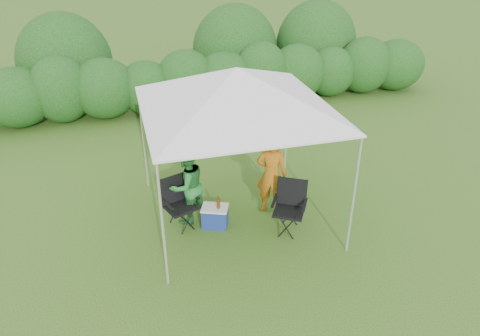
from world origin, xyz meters
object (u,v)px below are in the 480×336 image
object	(u,v)px
canopy	(237,89)
man	(272,174)
chair_left	(178,199)
chair_right	(290,203)
cooler	(215,216)
woman	(187,185)

from	to	relation	value
canopy	man	distance (m)	1.80
canopy	chair_left	size ratio (longest dim) A/B	3.36
chair_left	chair_right	bearing A→B (deg)	-39.62
canopy	chair_right	distance (m)	2.19
chair_left	cooler	size ratio (longest dim) A/B	1.64
chair_left	man	distance (m)	1.76
cooler	chair_left	bearing A→B (deg)	-177.92
chair_left	woman	bearing A→B (deg)	3.65
chair_right	chair_left	distance (m)	1.98
chair_left	cooler	xyz separation A→B (m)	(0.62, -0.22, -0.32)
chair_right	man	bearing A→B (deg)	132.36
canopy	woman	bearing A→B (deg)	174.45
chair_left	woman	xyz separation A→B (m)	(0.19, 0.09, 0.21)
chair_left	woman	size ratio (longest dim) A/B	0.63
chair_right	man	xyz separation A→B (m)	(-0.14, 0.63, 0.25)
canopy	man	world-z (taller)	canopy
canopy	woman	xyz separation A→B (m)	(-0.90, 0.09, -1.73)
cooler	man	bearing A→B (deg)	32.41
man	cooler	bearing A→B (deg)	36.88
canopy	chair_left	world-z (taller)	canopy
woman	cooler	distance (m)	0.75
chair_left	cooler	world-z (taller)	chair_left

